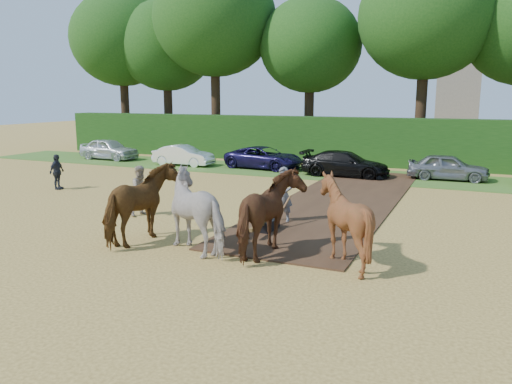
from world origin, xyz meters
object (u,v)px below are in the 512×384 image
at_px(spectator_near, 142,191).
at_px(spectator_far, 57,172).
at_px(plough_team, 238,212).
at_px(parked_cars, 366,164).
at_px(church, 464,17).

bearing_deg(spectator_near, spectator_far, 87.74).
bearing_deg(plough_team, spectator_far, 156.65).
bearing_deg(spectator_far, parked_cars, -62.05).
distance_m(plough_team, parked_cars, 14.85).
xyz_separation_m(spectator_near, spectator_far, (-6.83, 2.68, -0.09)).
bearing_deg(parked_cars, spectator_far, -142.26).
bearing_deg(parked_cars, spectator_near, -114.60).
distance_m(plough_team, church, 57.51).
distance_m(spectator_far, parked_cars, 15.79).
relative_size(spectator_near, spectator_far, 1.11).
distance_m(spectator_far, plough_team, 13.06).
height_order(spectator_near, plough_team, plough_team).
distance_m(spectator_far, church, 54.66).
distance_m(spectator_near, parked_cars, 13.58).
bearing_deg(church, spectator_far, -106.85).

